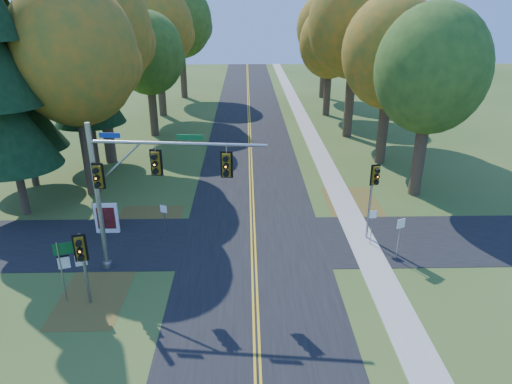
{
  "coord_description": "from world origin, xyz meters",
  "views": [
    {
      "loc": [
        -0.35,
        -20.79,
        12.66
      ],
      "look_at": [
        0.15,
        1.65,
        3.2
      ],
      "focal_mm": 32.0,
      "sensor_mm": 36.0,
      "label": 1
    }
  ],
  "objects_px": {
    "traffic_mast": "(137,181)",
    "route_sign_cluster": "(72,258)",
    "east_signal_pole": "(374,183)",
    "info_kiosk": "(107,218)"
  },
  "relations": [
    {
      "from": "traffic_mast",
      "to": "route_sign_cluster",
      "type": "height_order",
      "value": "traffic_mast"
    },
    {
      "from": "route_sign_cluster",
      "to": "info_kiosk",
      "type": "xyz_separation_m",
      "value": [
        -0.43,
        6.48,
        -1.21
      ]
    },
    {
      "from": "traffic_mast",
      "to": "route_sign_cluster",
      "type": "xyz_separation_m",
      "value": [
        -2.65,
        -2.35,
        -2.75
      ]
    },
    {
      "from": "traffic_mast",
      "to": "info_kiosk",
      "type": "distance_m",
      "value": 6.49
    },
    {
      "from": "traffic_mast",
      "to": "route_sign_cluster",
      "type": "relative_size",
      "value": 2.75
    },
    {
      "from": "east_signal_pole",
      "to": "info_kiosk",
      "type": "relative_size",
      "value": 2.46
    },
    {
      "from": "traffic_mast",
      "to": "east_signal_pole",
      "type": "bearing_deg",
      "value": 19.79
    },
    {
      "from": "east_signal_pole",
      "to": "route_sign_cluster",
      "type": "distance_m",
      "value": 15.65
    },
    {
      "from": "traffic_mast",
      "to": "info_kiosk",
      "type": "bearing_deg",
      "value": 132.85
    },
    {
      "from": "route_sign_cluster",
      "to": "traffic_mast",
      "type": "bearing_deg",
      "value": 24.26
    }
  ]
}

